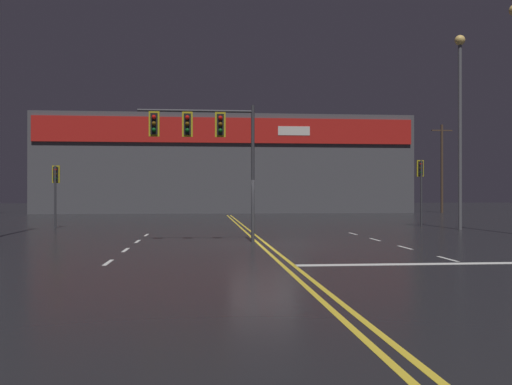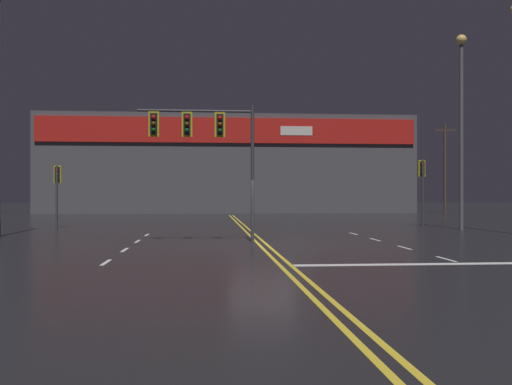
# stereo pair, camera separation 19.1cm
# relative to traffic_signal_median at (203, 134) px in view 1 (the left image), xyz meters

# --- Properties ---
(ground_plane) EXTENTS (200.00, 200.00, 0.00)m
(ground_plane) POSITION_rel_traffic_signal_median_xyz_m (2.29, -0.95, -4.31)
(ground_plane) COLOR black
(road_markings) EXTENTS (14.75, 60.00, 0.01)m
(road_markings) POSITION_rel_traffic_signal_median_xyz_m (3.26, -2.23, -4.30)
(road_markings) COLOR gold
(road_markings) RESTS_ON ground
(traffic_signal_median) EXTENTS (4.63, 0.36, 5.49)m
(traffic_signal_median) POSITION_rel_traffic_signal_median_xyz_m (0.00, 0.00, 0.00)
(traffic_signal_median) COLOR #38383D
(traffic_signal_median) RESTS_ON ground
(traffic_signal_corner_northeast) EXTENTS (0.42, 0.36, 3.98)m
(traffic_signal_corner_northeast) POSITION_rel_traffic_signal_median_xyz_m (13.03, 10.47, -1.39)
(traffic_signal_corner_northeast) COLOR #38383D
(traffic_signal_corner_northeast) RESTS_ON ground
(traffic_signal_corner_northwest) EXTENTS (0.42, 0.36, 3.55)m
(traffic_signal_corner_northwest) POSITION_rel_traffic_signal_median_xyz_m (-8.34, 10.44, -1.70)
(traffic_signal_corner_northwest) COLOR #38383D
(traffic_signal_corner_northwest) RESTS_ON ground
(streetlight_near_right) EXTENTS (0.56, 0.56, 10.59)m
(streetlight_near_right) POSITION_rel_traffic_signal_median_xyz_m (13.92, 7.10, 2.35)
(streetlight_near_right) COLOR #59595E
(streetlight_near_right) RESTS_ON ground
(building_backdrop) EXTENTS (38.23, 10.23, 9.97)m
(building_backdrop) POSITION_rel_traffic_signal_median_xyz_m (2.30, 38.57, 0.70)
(building_backdrop) COLOR #4C4C51
(building_backdrop) RESTS_ON ground
(utility_pole_row) EXTENTS (47.75, 0.26, 9.98)m
(utility_pole_row) POSITION_rel_traffic_signal_median_xyz_m (0.83, 34.15, 0.67)
(utility_pole_row) COLOR #4C3828
(utility_pole_row) RESTS_ON ground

